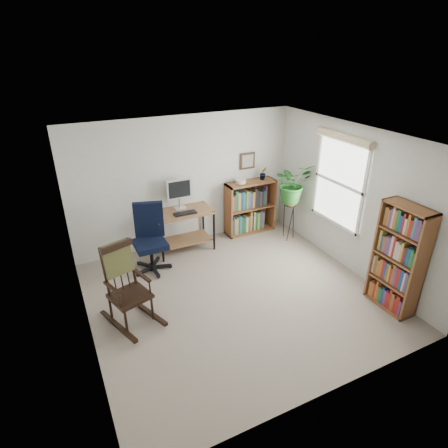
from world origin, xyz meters
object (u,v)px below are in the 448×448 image
desk (184,231)px  tall_bookshelf (399,259)px  office_chair (150,239)px  low_bookshelf (250,207)px  rocking_chair (129,286)px

desk → tall_bookshelf: (2.10, -2.88, 0.41)m
office_chair → low_bookshelf: office_chair is taller
desk → tall_bookshelf: bearing=-53.9°
tall_bookshelf → office_chair: bearing=139.1°
office_chair → tall_bookshelf: size_ratio=0.73×
desk → tall_bookshelf: tall_bookshelf is taller
rocking_chair → low_bookshelf: rocking_chair is taller
rocking_chair → low_bookshelf: (2.82, 1.69, -0.05)m
office_chair → low_bookshelf: bearing=30.3°
low_bookshelf → tall_bookshelf: tall_bookshelf is taller
office_chair → rocking_chair: (-0.62, -1.15, -0.00)m
desk → office_chair: bearing=-150.3°
rocking_chair → low_bookshelf: 3.28m
rocking_chair → tall_bookshelf: bearing=-37.7°
desk → low_bookshelf: low_bookshelf is taller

